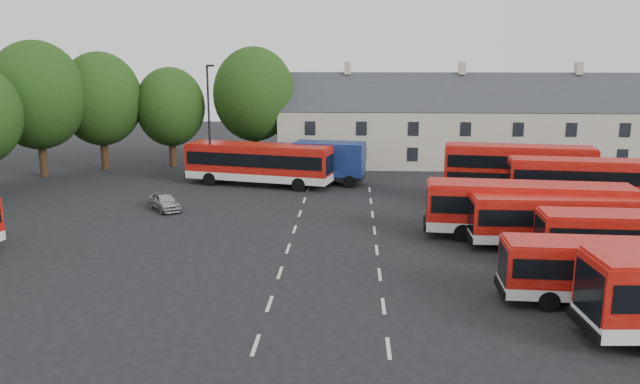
{
  "coord_description": "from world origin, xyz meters",
  "views": [
    {
      "loc": [
        3.57,
        -31.55,
        10.71
      ],
      "look_at": [
        1.55,
        6.98,
        2.2
      ],
      "focal_mm": 35.0,
      "sensor_mm": 36.0,
      "label": 1
    }
  ],
  "objects_px": {
    "box_truck": "(318,160)",
    "bus_dd_south": "(586,186)",
    "silver_car": "(164,201)",
    "lamppost": "(209,122)"
  },
  "relations": [
    {
      "from": "box_truck",
      "to": "lamppost",
      "type": "relative_size",
      "value": 0.85
    },
    {
      "from": "silver_car",
      "to": "lamppost",
      "type": "relative_size",
      "value": 0.36
    },
    {
      "from": "bus_dd_south",
      "to": "lamppost",
      "type": "bearing_deg",
      "value": 167.13
    },
    {
      "from": "bus_dd_south",
      "to": "silver_car",
      "type": "height_order",
      "value": "bus_dd_south"
    },
    {
      "from": "bus_dd_south",
      "to": "box_truck",
      "type": "xyz_separation_m",
      "value": [
        -18.27,
        11.04,
        -0.31
      ]
    },
    {
      "from": "bus_dd_south",
      "to": "silver_car",
      "type": "distance_m",
      "value": 28.61
    },
    {
      "from": "box_truck",
      "to": "silver_car",
      "type": "distance_m",
      "value": 14.28
    },
    {
      "from": "box_truck",
      "to": "lamppost",
      "type": "height_order",
      "value": "lamppost"
    },
    {
      "from": "bus_dd_south",
      "to": "box_truck",
      "type": "height_order",
      "value": "bus_dd_south"
    },
    {
      "from": "box_truck",
      "to": "bus_dd_south",
      "type": "bearing_deg",
      "value": -21.52
    }
  ]
}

